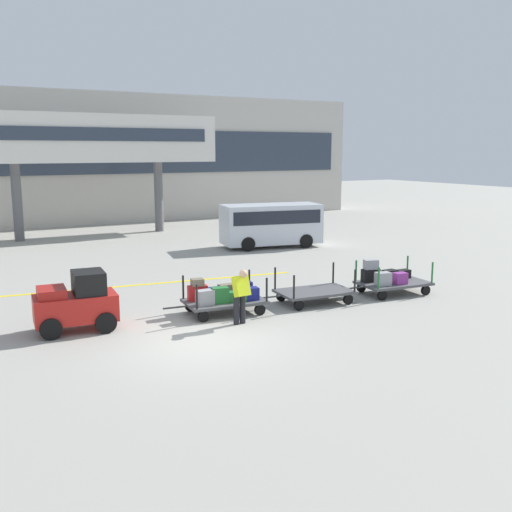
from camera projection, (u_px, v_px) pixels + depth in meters
The scene contains 10 objects.
ground_plane at pixel (202, 343), 14.69m from camera, with size 120.00×120.00×0.00m, color #9E9B91.
apron_lead_line at pixel (47, 293), 19.81m from camera, with size 17.85×0.20×0.01m, color yellow.
terminal_building at pixel (26, 159), 36.22m from camera, with size 46.73×2.51×8.36m.
jet_bridge at pixel (57, 139), 31.24m from camera, with size 16.22×3.00×6.64m.
baggage_tug at pixel (77, 303), 15.54m from camera, with size 2.20×1.41×1.58m.
baggage_cart_lead at pixel (223, 296), 17.25m from camera, with size 3.06×1.62×1.10m.
baggage_cart_middle at pixel (314, 292), 18.45m from camera, with size 3.06×1.62×1.10m.
baggage_cart_tail at pixel (389, 279), 19.60m from camera, with size 3.06×1.62×1.14m.
baggage_handler at pixel (241, 294), 16.07m from camera, with size 0.42×0.45×1.56m.
shuttle_van at pixel (271, 222), 28.99m from camera, with size 5.07×2.76×2.10m.
Camera 1 is at (-5.74, -12.92, 4.73)m, focal length 41.43 mm.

